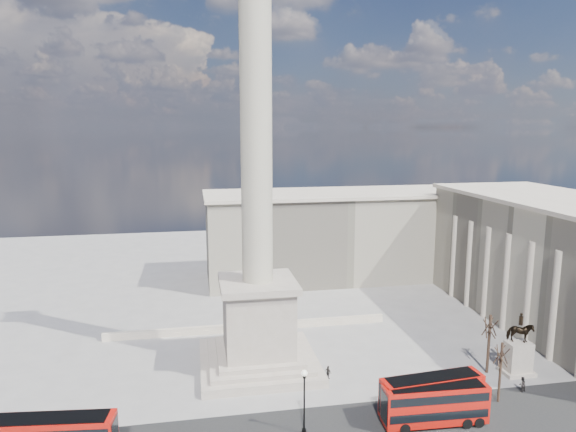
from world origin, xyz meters
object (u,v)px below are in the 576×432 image
(victorian_lamp, at_px, (304,397))
(pedestrian_standing, at_px, (522,384))
(equestrian_statue, at_px, (518,353))
(nelsons_column, at_px, (258,263))
(red_bus_c, at_px, (436,404))
(pedestrian_walking, at_px, (436,378))
(red_bus_b, at_px, (432,395))
(pedestrian_crossing, at_px, (328,372))

(victorian_lamp, height_order, pedestrian_standing, victorian_lamp)
(victorian_lamp, relative_size, equestrian_statue, 0.86)
(nelsons_column, xyz_separation_m, pedestrian_standing, (27.64, -11.50, -12.06))
(nelsons_column, height_order, equestrian_statue, nelsons_column)
(red_bus_c, xyz_separation_m, pedestrian_walking, (3.65, 7.26, -1.36))
(pedestrian_walking, bearing_deg, nelsons_column, 164.25)
(red_bus_b, bearing_deg, victorian_lamp, 178.28)
(red_bus_c, bearing_deg, pedestrian_standing, 21.19)
(red_bus_b, height_order, red_bus_c, red_bus_b)
(nelsons_column, xyz_separation_m, pedestrian_walking, (18.99, -8.40, -12.10))
(nelsons_column, xyz_separation_m, victorian_lamp, (2.46, -14.86, -9.13))
(victorian_lamp, bearing_deg, pedestrian_crossing, 63.43)
(victorian_lamp, relative_size, pedestrian_crossing, 4.06)
(pedestrian_crossing, bearing_deg, pedestrian_standing, -139.64)
(victorian_lamp, height_order, pedestrian_walking, victorian_lamp)
(red_bus_b, distance_m, pedestrian_standing, 12.33)
(red_bus_b, bearing_deg, red_bus_c, -108.20)
(nelsons_column, height_order, pedestrian_crossing, nelsons_column)
(equestrian_statue, bearing_deg, pedestrian_walking, -175.78)
(nelsons_column, distance_m, equestrian_statue, 32.36)
(red_bus_b, bearing_deg, pedestrian_walking, 55.73)
(pedestrian_crossing, bearing_deg, pedestrian_walking, -138.58)
(equestrian_statue, distance_m, pedestrian_standing, 4.72)
(red_bus_c, bearing_deg, victorian_lamp, 178.94)
(pedestrian_crossing, bearing_deg, victorian_lamp, 122.08)
(pedestrian_standing, xyz_separation_m, pedestrian_crossing, (-20.18, 6.67, -0.06))
(pedestrian_walking, bearing_deg, red_bus_b, -111.55)
(victorian_lamp, bearing_deg, red_bus_b, 2.88)
(red_bus_b, relative_size, red_bus_c, 1.03)
(nelsons_column, relative_size, equestrian_statue, 6.66)
(red_bus_b, bearing_deg, pedestrian_crossing, 126.71)
(red_bus_b, xyz_separation_m, pedestrian_crossing, (-8.23, 9.36, -1.44))
(pedestrian_walking, xyz_separation_m, pedestrian_crossing, (-11.52, 3.57, -0.02))
(pedestrian_crossing, bearing_deg, red_bus_b, -170.04)
(red_bus_c, xyz_separation_m, equestrian_statue, (14.36, 8.05, 0.39))
(red_bus_b, distance_m, red_bus_c, 1.51)
(red_bus_b, height_order, victorian_lamp, victorian_lamp)
(nelsons_column, relative_size, pedestrian_standing, 29.20)
(victorian_lamp, xyz_separation_m, equestrian_statue, (27.24, 7.24, -1.23))
(equestrian_statue, distance_m, pedestrian_crossing, 22.47)
(red_bus_c, height_order, pedestrian_walking, red_bus_c)
(equestrian_statue, relative_size, pedestrian_crossing, 4.73)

